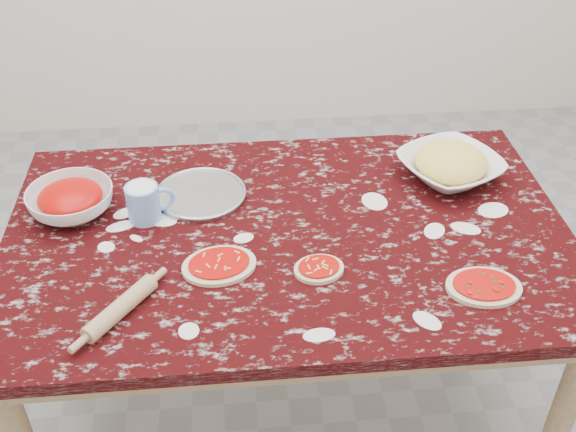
{
  "coord_description": "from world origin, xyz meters",
  "views": [
    {
      "loc": [
        -0.14,
        -1.53,
        1.95
      ],
      "look_at": [
        0.0,
        0.0,
        0.8
      ],
      "focal_mm": 42.91,
      "sensor_mm": 36.0,
      "label": 1
    }
  ],
  "objects_px": {
    "flour_mug": "(145,202)",
    "rolling_pin": "(120,308)",
    "pizza_tray": "(201,195)",
    "cheese_bowl": "(450,168)",
    "worktable": "(288,253)",
    "sauce_bowl": "(71,201)"
  },
  "relations": [
    {
      "from": "flour_mug",
      "to": "worktable",
      "type": "bearing_deg",
      "value": -13.28
    },
    {
      "from": "worktable",
      "to": "flour_mug",
      "type": "height_order",
      "value": "flour_mug"
    },
    {
      "from": "pizza_tray",
      "to": "flour_mug",
      "type": "height_order",
      "value": "flour_mug"
    },
    {
      "from": "worktable",
      "to": "cheese_bowl",
      "type": "bearing_deg",
      "value": 22.75
    },
    {
      "from": "flour_mug",
      "to": "rolling_pin",
      "type": "height_order",
      "value": "flour_mug"
    },
    {
      "from": "pizza_tray",
      "to": "worktable",
      "type": "bearing_deg",
      "value": -37.89
    },
    {
      "from": "pizza_tray",
      "to": "sauce_bowl",
      "type": "relative_size",
      "value": 1.08
    },
    {
      "from": "sauce_bowl",
      "to": "worktable",
      "type": "bearing_deg",
      "value": -13.11
    },
    {
      "from": "worktable",
      "to": "pizza_tray",
      "type": "distance_m",
      "value": 0.33
    },
    {
      "from": "pizza_tray",
      "to": "cheese_bowl",
      "type": "height_order",
      "value": "cheese_bowl"
    },
    {
      "from": "pizza_tray",
      "to": "sauce_bowl",
      "type": "height_order",
      "value": "sauce_bowl"
    },
    {
      "from": "worktable",
      "to": "pizza_tray",
      "type": "height_order",
      "value": "pizza_tray"
    },
    {
      "from": "pizza_tray",
      "to": "rolling_pin",
      "type": "bearing_deg",
      "value": -111.18
    },
    {
      "from": "worktable",
      "to": "cheese_bowl",
      "type": "relative_size",
      "value": 5.39
    },
    {
      "from": "sauce_bowl",
      "to": "flour_mug",
      "type": "height_order",
      "value": "flour_mug"
    },
    {
      "from": "pizza_tray",
      "to": "flour_mug",
      "type": "xyz_separation_m",
      "value": [
        -0.16,
        -0.1,
        0.05
      ]
    },
    {
      "from": "worktable",
      "to": "rolling_pin",
      "type": "xyz_separation_m",
      "value": [
        -0.44,
        -0.3,
        0.11
      ]
    },
    {
      "from": "cheese_bowl",
      "to": "rolling_pin",
      "type": "distance_m",
      "value": 1.1
    },
    {
      "from": "flour_mug",
      "to": "rolling_pin",
      "type": "distance_m",
      "value": 0.39
    },
    {
      "from": "cheese_bowl",
      "to": "flour_mug",
      "type": "bearing_deg",
      "value": -172.25
    },
    {
      "from": "pizza_tray",
      "to": "cheese_bowl",
      "type": "relative_size",
      "value": 0.91
    },
    {
      "from": "pizza_tray",
      "to": "rolling_pin",
      "type": "relative_size",
      "value": 1.2
    }
  ]
}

